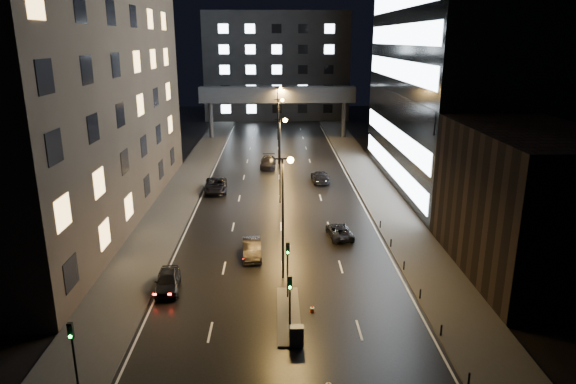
{
  "coord_description": "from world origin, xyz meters",
  "views": [
    {
      "loc": [
        -0.58,
        -30.23,
        18.79
      ],
      "look_at": [
        0.71,
        19.2,
        4.0
      ],
      "focal_mm": 32.0,
      "sensor_mm": 36.0,
      "label": 1
    }
  ],
  "objects_px": {
    "car_away_c": "(216,185)",
    "car_toward_a": "(339,231)",
    "utility_cabinet": "(296,335)",
    "car_away_d": "(268,162)",
    "car_toward_b": "(320,177)",
    "car_away_b": "(252,249)",
    "car_away_a": "(168,281)"
  },
  "relations": [
    {
      "from": "car_away_b",
      "to": "car_toward_a",
      "type": "bearing_deg",
      "value": 23.91
    },
    {
      "from": "car_away_c",
      "to": "car_away_d",
      "type": "bearing_deg",
      "value": 58.85
    },
    {
      "from": "car_away_d",
      "to": "car_toward_b",
      "type": "bearing_deg",
      "value": -48.6
    },
    {
      "from": "car_toward_b",
      "to": "car_away_b",
      "type": "bearing_deg",
      "value": 69.24
    },
    {
      "from": "car_toward_a",
      "to": "utility_cabinet",
      "type": "height_order",
      "value": "utility_cabinet"
    },
    {
      "from": "car_toward_b",
      "to": "utility_cabinet",
      "type": "xyz_separation_m",
      "value": [
        -4.86,
        -38.89,
        0.0
      ]
    },
    {
      "from": "utility_cabinet",
      "to": "car_toward_b",
      "type": "bearing_deg",
      "value": 81.82
    },
    {
      "from": "car_away_d",
      "to": "utility_cabinet",
      "type": "bearing_deg",
      "value": -85.73
    },
    {
      "from": "car_away_c",
      "to": "car_toward_a",
      "type": "bearing_deg",
      "value": -53.19
    },
    {
      "from": "utility_cabinet",
      "to": "car_away_d",
      "type": "bearing_deg",
      "value": 91.73
    },
    {
      "from": "car_away_b",
      "to": "car_away_c",
      "type": "distance_m",
      "value": 21.3
    },
    {
      "from": "car_away_d",
      "to": "car_toward_a",
      "type": "distance_m",
      "value": 29.8
    },
    {
      "from": "car_toward_a",
      "to": "car_toward_b",
      "type": "bearing_deg",
      "value": -95.82
    },
    {
      "from": "car_away_a",
      "to": "car_away_d",
      "type": "height_order",
      "value": "car_away_d"
    },
    {
      "from": "car_toward_b",
      "to": "utility_cabinet",
      "type": "bearing_deg",
      "value": 80.56
    },
    {
      "from": "car_toward_a",
      "to": "car_away_c",
      "type": "bearing_deg",
      "value": -55.48
    },
    {
      "from": "car_away_c",
      "to": "car_toward_b",
      "type": "xyz_separation_m",
      "value": [
        13.73,
        4.22,
        -0.06
      ]
    },
    {
      "from": "car_away_d",
      "to": "car_away_c",
      "type": "bearing_deg",
      "value": -115.68
    },
    {
      "from": "car_away_b",
      "to": "car_away_d",
      "type": "xyz_separation_m",
      "value": [
        1.11,
        33.38,
        0.05
      ]
    },
    {
      "from": "car_toward_b",
      "to": "utility_cabinet",
      "type": "relative_size",
      "value": 4.29
    },
    {
      "from": "car_away_c",
      "to": "car_toward_b",
      "type": "height_order",
      "value": "car_away_c"
    },
    {
      "from": "car_away_a",
      "to": "car_toward_b",
      "type": "bearing_deg",
      "value": 58.85
    },
    {
      "from": "car_away_c",
      "to": "car_toward_a",
      "type": "relative_size",
      "value": 1.3
    },
    {
      "from": "car_away_d",
      "to": "car_toward_b",
      "type": "distance_m",
      "value": 11.17
    },
    {
      "from": "car_away_b",
      "to": "car_away_d",
      "type": "height_order",
      "value": "car_away_d"
    },
    {
      "from": "car_toward_b",
      "to": "car_away_c",
      "type": "bearing_deg",
      "value": 14.78
    },
    {
      "from": "car_away_a",
      "to": "utility_cabinet",
      "type": "height_order",
      "value": "car_away_a"
    },
    {
      "from": "car_away_c",
      "to": "car_toward_a",
      "type": "height_order",
      "value": "car_away_c"
    },
    {
      "from": "car_toward_a",
      "to": "car_away_d",
      "type": "bearing_deg",
      "value": -82.04
    },
    {
      "from": "car_away_c",
      "to": "utility_cabinet",
      "type": "height_order",
      "value": "car_away_c"
    },
    {
      "from": "car_away_c",
      "to": "car_toward_b",
      "type": "bearing_deg",
      "value": 13.11
    },
    {
      "from": "car_away_a",
      "to": "car_toward_a",
      "type": "distance_m",
      "value": 18.19
    }
  ]
}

